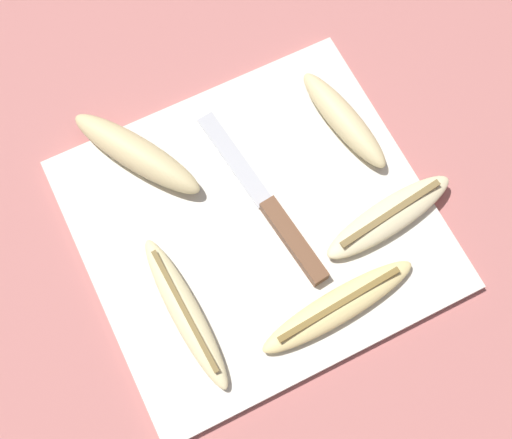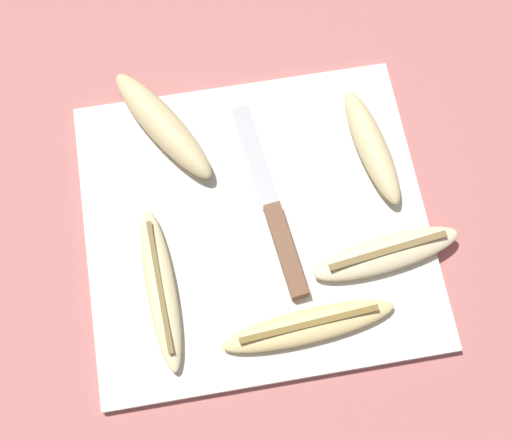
{
  "view_description": "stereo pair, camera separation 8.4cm",
  "coord_description": "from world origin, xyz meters",
  "px_view_note": "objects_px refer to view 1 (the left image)",
  "views": [
    {
      "loc": [
        -0.13,
        -0.26,
        0.81
      ],
      "look_at": [
        0.0,
        0.0,
        0.02
      ],
      "focal_mm": 50.0,
      "sensor_mm": 36.0,
      "label": 1
    },
    {
      "loc": [
        -0.05,
        -0.28,
        0.81
      ],
      "look_at": [
        0.0,
        0.0,
        0.02
      ],
      "focal_mm": 50.0,
      "sensor_mm": 36.0,
      "label": 2
    }
  ],
  "objects_px": {
    "banana_cream_curved": "(389,217)",
    "banana_golden_short": "(338,306)",
    "banana_soft_right": "(185,312)",
    "banana_mellow_near": "(136,153)",
    "banana_ripe_center": "(344,120)",
    "knife": "(282,225)"
  },
  "relations": [
    {
      "from": "knife",
      "to": "banana_soft_right",
      "type": "xyz_separation_m",
      "value": [
        -0.15,
        -0.04,
        0.0
      ]
    },
    {
      "from": "knife",
      "to": "banana_ripe_center",
      "type": "distance_m",
      "value": 0.16
    },
    {
      "from": "banana_soft_right",
      "to": "banana_mellow_near",
      "type": "bearing_deg",
      "value": 82.1
    },
    {
      "from": "banana_cream_curved",
      "to": "banana_ripe_center",
      "type": "bearing_deg",
      "value": 84.81
    },
    {
      "from": "banana_cream_curved",
      "to": "banana_mellow_near",
      "type": "bearing_deg",
      "value": 138.95
    },
    {
      "from": "banana_cream_curved",
      "to": "banana_golden_short",
      "type": "relative_size",
      "value": 0.9
    },
    {
      "from": "knife",
      "to": "banana_soft_right",
      "type": "height_order",
      "value": "banana_soft_right"
    },
    {
      "from": "banana_mellow_near",
      "to": "banana_soft_right",
      "type": "relative_size",
      "value": 0.91
    },
    {
      "from": "banana_mellow_near",
      "to": "banana_cream_curved",
      "type": "height_order",
      "value": "banana_mellow_near"
    },
    {
      "from": "knife",
      "to": "banana_mellow_near",
      "type": "relative_size",
      "value": 1.44
    },
    {
      "from": "knife",
      "to": "banana_golden_short",
      "type": "distance_m",
      "value": 0.12
    },
    {
      "from": "banana_soft_right",
      "to": "banana_golden_short",
      "type": "xyz_separation_m",
      "value": [
        0.16,
        -0.07,
        -0.0
      ]
    },
    {
      "from": "banana_mellow_near",
      "to": "banana_cream_curved",
      "type": "bearing_deg",
      "value": -41.05
    },
    {
      "from": "banana_soft_right",
      "to": "banana_golden_short",
      "type": "height_order",
      "value": "banana_soft_right"
    },
    {
      "from": "banana_mellow_near",
      "to": "banana_soft_right",
      "type": "distance_m",
      "value": 0.2
    },
    {
      "from": "banana_ripe_center",
      "to": "banana_golden_short",
      "type": "height_order",
      "value": "banana_ripe_center"
    },
    {
      "from": "banana_cream_curved",
      "to": "banana_golden_short",
      "type": "xyz_separation_m",
      "value": [
        -0.11,
        -0.07,
        -0.0
      ]
    },
    {
      "from": "banana_cream_curved",
      "to": "banana_soft_right",
      "type": "bearing_deg",
      "value": 179.36
    },
    {
      "from": "banana_golden_short",
      "to": "banana_ripe_center",
      "type": "bearing_deg",
      "value": 59.85
    },
    {
      "from": "banana_soft_right",
      "to": "banana_golden_short",
      "type": "bearing_deg",
      "value": -24.18
    },
    {
      "from": "banana_soft_right",
      "to": "banana_ripe_center",
      "type": "xyz_separation_m",
      "value": [
        0.28,
        0.13,
        0.01
      ]
    },
    {
      "from": "knife",
      "to": "banana_golden_short",
      "type": "height_order",
      "value": "banana_golden_short"
    }
  ]
}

